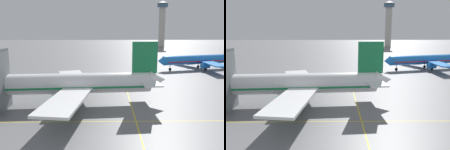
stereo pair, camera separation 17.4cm
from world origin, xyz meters
The scene contains 3 objects.
airliner_second_row centered at (-12.85, 48.05, 4.38)m, with size 41.26×35.49×12.82m.
airliner_third_row centered at (29.81, 89.81, 3.60)m, with size 33.60×28.58×10.55m.
control_tower centered at (38.62, 196.12, 21.03)m, with size 8.82×8.82×36.08m.
Camera 2 is at (-4.51, 0.81, 15.70)m, focal length 38.28 mm.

